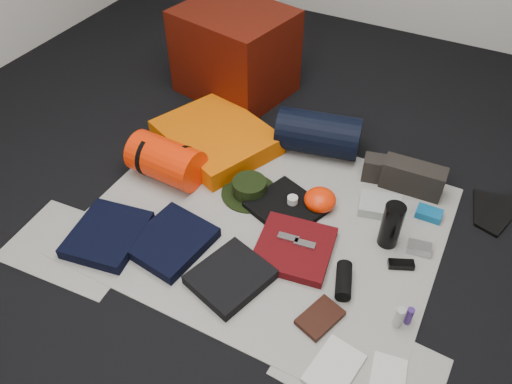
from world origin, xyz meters
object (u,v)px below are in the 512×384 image
at_px(stuff_sack, 166,161).
at_px(red_cabinet, 235,52).
at_px(sleeping_pad, 216,137).
at_px(compact_camera, 419,248).
at_px(paperback_book, 320,318).
at_px(water_bottle, 391,225).
at_px(navy_duffel, 318,133).

bearing_deg(stuff_sack, red_cabinet, 96.22).
bearing_deg(sleeping_pad, stuff_sack, -104.21).
height_order(compact_camera, paperback_book, compact_camera).
relative_size(red_cabinet, compact_camera, 6.02).
bearing_deg(water_bottle, sleeping_pad, 166.49).
xyz_separation_m(stuff_sack, navy_duffel, (0.60, 0.56, 0.01)).
bearing_deg(paperback_book, sleeping_pad, 159.84).
relative_size(stuff_sack, water_bottle, 1.61).
height_order(sleeping_pad, navy_duffel, navy_duffel).
bearing_deg(water_bottle, red_cabinet, 146.77).
distance_m(red_cabinet, navy_duffel, 0.79).
distance_m(sleeping_pad, navy_duffel, 0.56).
distance_m(sleeping_pad, compact_camera, 1.22).
bearing_deg(paperback_book, water_bottle, 96.36).
bearing_deg(compact_camera, stuff_sack, 174.98).
bearing_deg(sleeping_pad, compact_camera, -11.34).
bearing_deg(sleeping_pad, paperback_book, -39.40).
distance_m(navy_duffel, paperback_book, 1.08).
distance_m(red_cabinet, sleeping_pad, 0.62).
height_order(sleeping_pad, water_bottle, water_bottle).
bearing_deg(red_cabinet, navy_duffel, -14.73).
relative_size(sleeping_pad, stuff_sack, 1.63).
xyz_separation_m(red_cabinet, compact_camera, (1.38, -0.80, -0.23)).
height_order(red_cabinet, compact_camera, red_cabinet).
height_order(stuff_sack, navy_duffel, navy_duffel).
bearing_deg(red_cabinet, stuff_sack, -72.45).
bearing_deg(stuff_sack, sleeping_pad, 75.79).
distance_m(red_cabinet, stuff_sack, 0.92).
bearing_deg(stuff_sack, water_bottle, 4.46).
xyz_separation_m(red_cabinet, sleeping_pad, (0.18, -0.56, -0.20)).
bearing_deg(navy_duffel, stuff_sack, -149.01).
height_order(red_cabinet, water_bottle, red_cabinet).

